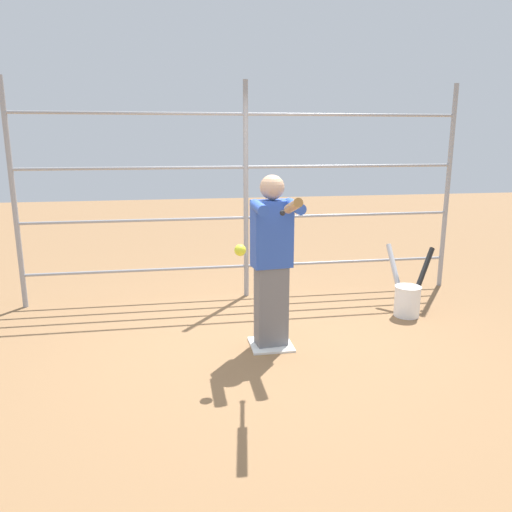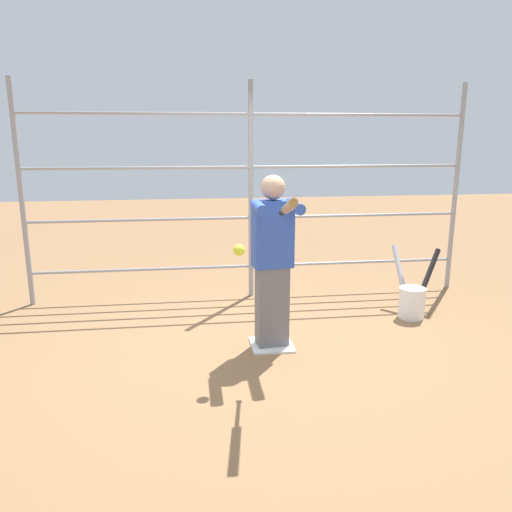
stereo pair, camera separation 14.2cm
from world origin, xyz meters
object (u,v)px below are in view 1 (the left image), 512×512
batter (272,257)px  softball_in_flight (240,250)px  baseball_bat_swinging (291,207)px  bat_bucket (407,297)px

batter → softball_in_flight: 0.63m
baseball_bat_swinging → softball_in_flight: bearing=-52.3°
softball_in_flight → bat_bucket: bearing=-152.0°
baseball_bat_swinging → softball_in_flight: size_ratio=8.42×
batter → baseball_bat_swinging: 1.07m
batter → bat_bucket: bearing=-160.1°
batter → bat_bucket: 1.92m
batter → baseball_bat_swinging: bearing=87.4°
batter → bat_bucket: size_ratio=2.21×
baseball_bat_swinging → bat_bucket: 2.62m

